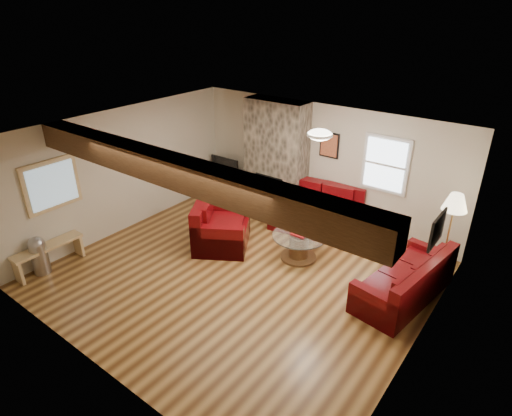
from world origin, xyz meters
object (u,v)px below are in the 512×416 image
at_px(armchair_red, 222,225).
at_px(coffee_table, 299,247).
at_px(sofa_three, 405,277).
at_px(floor_lamp, 455,207).
at_px(television, 227,166).
at_px(tv_cabinet, 228,184).
at_px(loveseat, 317,209).

xyz_separation_m(armchair_red, coffee_table, (1.44, 0.51, -0.21)).
bearing_deg(armchair_red, sofa_three, -112.53).
bearing_deg(coffee_table, floor_lamp, 23.72).
bearing_deg(floor_lamp, television, 174.97).
distance_m(armchair_red, tv_cabinet, 2.51).
relative_size(sofa_three, television, 2.40).
bearing_deg(armchair_red, tv_cabinet, 6.49).
bearing_deg(tv_cabinet, armchair_red, -51.91).
height_order(tv_cabinet, television, television).
relative_size(armchair_red, tv_cabinet, 1.14).
bearing_deg(coffee_table, television, 153.88).
distance_m(sofa_three, tv_cabinet, 5.13).
bearing_deg(television, loveseat, -6.40).
xyz_separation_m(television, floor_lamp, (5.25, -0.46, 0.61)).
distance_m(television, floor_lamp, 5.31).
height_order(armchair_red, coffee_table, armchair_red).
xyz_separation_m(loveseat, television, (-2.67, 0.30, 0.26)).
bearing_deg(coffee_table, loveseat, 104.72).
relative_size(loveseat, television, 2.17).
bearing_deg(loveseat, coffee_table, -84.00).
relative_size(armchair_red, floor_lamp, 0.72).
xyz_separation_m(loveseat, floor_lamp, (2.58, -0.16, 0.87)).
xyz_separation_m(coffee_table, tv_cabinet, (-2.98, 1.46, 0.00)).
bearing_deg(coffee_table, sofa_three, 0.97).
relative_size(sofa_three, tv_cabinet, 1.99).
relative_size(television, floor_lamp, 0.52).
bearing_deg(tv_cabinet, television, 0.00).
distance_m(armchair_red, television, 2.51).
xyz_separation_m(loveseat, armchair_red, (-1.13, -1.67, -0.01)).
distance_m(armchair_red, floor_lamp, 4.10).
height_order(sofa_three, armchair_red, armchair_red).
bearing_deg(coffee_table, armchair_red, -160.55).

